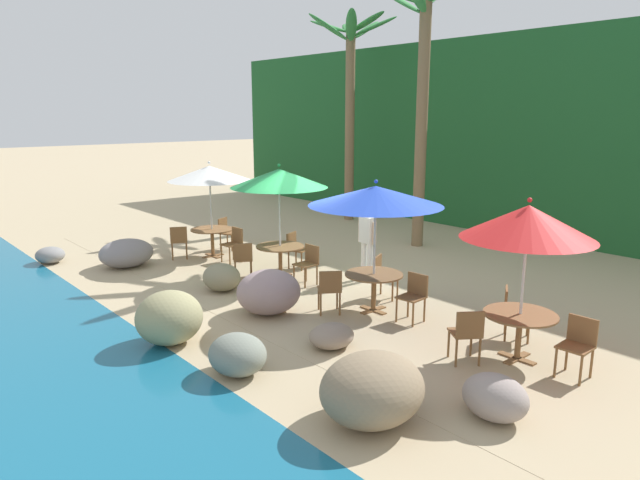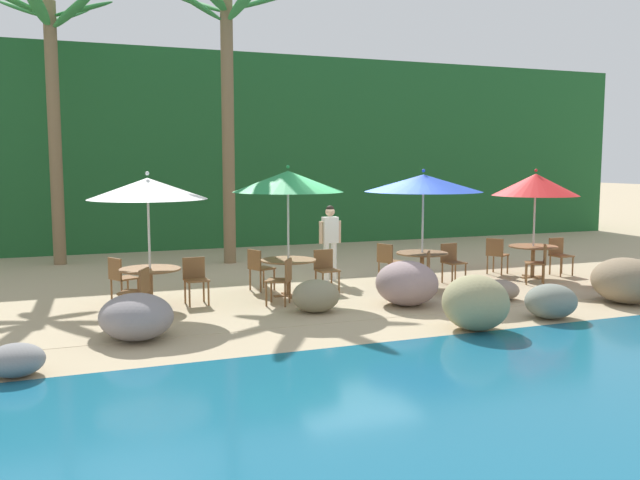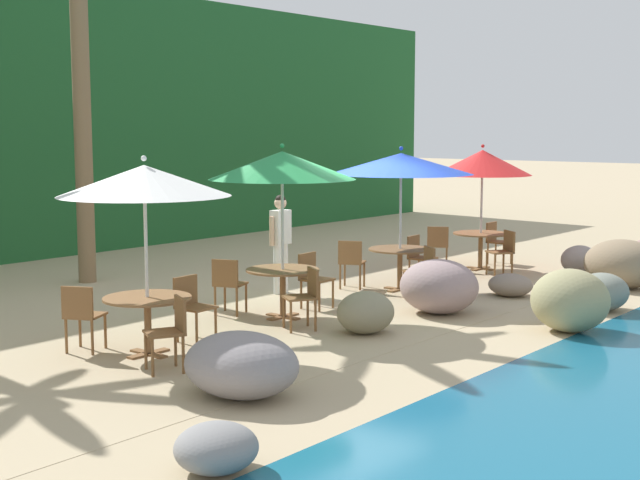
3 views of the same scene
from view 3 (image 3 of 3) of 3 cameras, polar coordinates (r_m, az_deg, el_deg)
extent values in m
plane|color=tan|center=(14.51, 0.82, -4.02)|extent=(120.00, 120.00, 0.00)
cube|color=tan|center=(14.51, 0.82, -4.01)|extent=(18.00, 5.20, 0.01)
cube|color=#1E5628|center=(21.08, -18.72, 7.30)|extent=(28.00, 2.40, 6.00)
ellipsoid|color=gray|center=(12.33, 2.95, -4.66)|extent=(0.86, 0.77, 0.59)
ellipsoid|color=gray|center=(13.72, 7.65, -2.97)|extent=(1.15, 1.23, 0.83)
ellipsoid|color=gray|center=(14.48, 17.64, -3.20)|extent=(0.91, 0.81, 0.59)
ellipsoid|color=gray|center=(15.34, 12.13, -2.84)|extent=(0.68, 0.77, 0.38)
ellipsoid|color=#877257|center=(16.65, 18.86, -1.45)|extent=(1.19, 1.36, 0.86)
ellipsoid|color=gray|center=(17.98, 16.34, -1.22)|extent=(0.84, 0.70, 0.56)
ellipsoid|color=gray|center=(9.49, -5.08, -7.98)|extent=(1.11, 1.31, 0.69)
ellipsoid|color=#9A9367|center=(12.85, 15.76, -3.75)|extent=(1.05, 1.09, 0.89)
ellipsoid|color=gray|center=(7.56, -6.68, -13.12)|extent=(0.72, 0.70, 0.41)
cylinder|color=silver|center=(11.19, -11.09, -1.57)|extent=(0.04, 0.04, 2.29)
cone|color=white|center=(11.08, -11.22, 3.77)|extent=(2.13, 2.13, 0.38)
sphere|color=white|center=(11.07, -11.25, 5.17)|extent=(0.07, 0.07, 0.07)
cube|color=brown|center=(11.42, -10.95, -7.18)|extent=(0.60, 0.12, 0.03)
cube|color=brown|center=(11.42, -10.95, -7.18)|extent=(0.12, 0.60, 0.03)
cylinder|color=brown|center=(11.33, -10.99, -5.44)|extent=(0.09, 0.09, 0.71)
cylinder|color=brown|center=(11.26, -11.04, -3.68)|extent=(1.10, 1.10, 0.03)
cylinder|color=brown|center=(11.94, -6.71, -5.43)|extent=(0.04, 0.04, 0.45)
cylinder|color=brown|center=(11.69, -7.93, -5.72)|extent=(0.04, 0.04, 0.45)
cylinder|color=brown|center=(12.18, -7.93, -5.19)|extent=(0.04, 0.04, 0.45)
cylinder|color=brown|center=(11.94, -9.15, -5.47)|extent=(0.04, 0.04, 0.45)
cube|color=brown|center=(11.88, -7.95, -4.32)|extent=(0.44, 0.44, 0.03)
cube|color=brown|center=(11.99, -8.64, -3.28)|extent=(0.42, 0.06, 0.42)
cylinder|color=brown|center=(11.97, -15.16, -5.60)|extent=(0.04, 0.04, 0.45)
cylinder|color=brown|center=(11.80, -13.62, -5.73)|extent=(0.04, 0.04, 0.45)
cylinder|color=brown|center=(11.66, -15.98, -5.96)|extent=(0.04, 0.04, 0.45)
cylinder|color=brown|center=(11.49, -14.42, -6.10)|extent=(0.04, 0.04, 0.45)
cube|color=brown|center=(11.68, -14.83, -4.70)|extent=(0.56, 0.56, 0.03)
cube|color=brown|center=(11.47, -15.33, -3.94)|extent=(0.22, 0.39, 0.42)
cylinder|color=brown|center=(10.35, -10.70, -7.47)|extent=(0.04, 0.04, 0.45)
cylinder|color=brown|center=(10.69, -11.13, -7.01)|extent=(0.04, 0.04, 0.45)
cylinder|color=brown|center=(10.43, -8.77, -7.31)|extent=(0.04, 0.04, 0.45)
cylinder|color=brown|center=(10.77, -9.26, -6.86)|extent=(0.04, 0.04, 0.45)
cube|color=brown|center=(10.50, -9.99, -5.89)|extent=(0.56, 0.56, 0.03)
cube|color=brown|center=(10.51, -8.96, -4.78)|extent=(0.22, 0.39, 0.42)
cylinder|color=silver|center=(13.16, -2.42, 0.07)|extent=(0.04, 0.04, 2.38)
cone|color=#238E47|center=(13.07, -2.45, 4.82)|extent=(2.18, 2.18, 0.41)
sphere|color=#238E47|center=(13.06, -2.45, 6.07)|extent=(0.07, 0.07, 0.07)
cube|color=brown|center=(13.36, -2.40, -4.94)|extent=(0.60, 0.12, 0.03)
cube|color=brown|center=(13.36, -2.40, -4.94)|extent=(0.12, 0.60, 0.03)
cylinder|color=brown|center=(13.29, -2.40, -3.45)|extent=(0.09, 0.09, 0.71)
cylinder|color=brown|center=(13.23, -2.41, -1.94)|extent=(1.10, 1.10, 0.03)
cylinder|color=brown|center=(14.01, 0.84, -3.49)|extent=(0.04, 0.04, 0.45)
cylinder|color=brown|center=(13.73, -0.04, -3.71)|extent=(0.04, 0.04, 0.45)
cylinder|color=brown|center=(14.22, -0.33, -3.33)|extent=(0.04, 0.04, 0.45)
cylinder|color=brown|center=(13.94, -1.22, -3.55)|extent=(0.04, 0.04, 0.45)
cube|color=brown|center=(13.93, -0.19, -2.55)|extent=(0.44, 0.44, 0.03)
cube|color=brown|center=(14.02, -0.84, -1.68)|extent=(0.42, 0.06, 0.42)
cylinder|color=brown|center=(13.87, -6.13, -3.64)|extent=(0.04, 0.04, 0.45)
cylinder|color=brown|center=(13.73, -4.77, -3.74)|extent=(0.04, 0.04, 0.45)
cylinder|color=brown|center=(13.55, -6.75, -3.91)|extent=(0.04, 0.04, 0.45)
cylinder|color=brown|center=(13.40, -5.36, -4.01)|extent=(0.04, 0.04, 0.45)
cube|color=brown|center=(13.59, -5.77, -2.83)|extent=(0.54, 0.54, 0.03)
cube|color=brown|center=(13.38, -6.12, -2.15)|extent=(0.19, 0.40, 0.42)
cylinder|color=brown|center=(12.30, -1.88, -5.00)|extent=(0.04, 0.04, 0.45)
cylinder|color=brown|center=(12.64, -2.34, -4.67)|extent=(0.04, 0.04, 0.45)
cylinder|color=brown|center=(12.40, -0.29, -4.89)|extent=(0.04, 0.04, 0.45)
cylinder|color=brown|center=(12.74, -0.79, -4.57)|extent=(0.04, 0.04, 0.45)
cube|color=brown|center=(12.47, -1.33, -3.71)|extent=(0.58, 0.58, 0.03)
cube|color=brown|center=(12.49, -0.46, -2.77)|extent=(0.25, 0.38, 0.42)
cylinder|color=silver|center=(15.47, 5.18, 0.99)|extent=(0.04, 0.04, 2.32)
cone|color=blue|center=(15.39, 5.23, 4.91)|extent=(2.49, 2.49, 0.36)
sphere|color=blue|center=(15.38, 5.24, 5.89)|extent=(0.07, 0.07, 0.07)
cube|color=brown|center=(15.63, 5.13, -3.18)|extent=(0.60, 0.12, 0.03)
cube|color=brown|center=(15.63, 5.13, -3.18)|extent=(0.12, 0.60, 0.03)
cylinder|color=brown|center=(15.57, 5.15, -1.89)|extent=(0.09, 0.09, 0.71)
cylinder|color=brown|center=(15.52, 5.16, -0.60)|extent=(1.10, 1.10, 0.03)
cylinder|color=brown|center=(16.41, 7.45, -1.97)|extent=(0.04, 0.04, 0.45)
cylinder|color=brown|center=(16.09, 6.87, -2.14)|extent=(0.04, 0.04, 0.45)
cylinder|color=brown|center=(16.57, 6.35, -1.87)|extent=(0.04, 0.04, 0.45)
cylinder|color=brown|center=(16.26, 5.76, -2.03)|extent=(0.04, 0.04, 0.45)
cube|color=brown|center=(16.30, 6.62, -1.17)|extent=(0.46, 0.46, 0.03)
cube|color=brown|center=(16.36, 6.01, -0.44)|extent=(0.42, 0.07, 0.42)
cylinder|color=brown|center=(15.96, 1.60, -2.17)|extent=(0.04, 0.04, 0.45)
cylinder|color=brown|center=(15.89, 2.85, -2.22)|extent=(0.04, 0.04, 0.45)
cylinder|color=brown|center=(15.62, 1.31, -2.38)|extent=(0.04, 0.04, 0.45)
cylinder|color=brown|center=(15.54, 2.59, -2.43)|extent=(0.04, 0.04, 0.45)
cube|color=brown|center=(15.71, 2.09, -1.44)|extent=(0.56, 0.56, 0.03)
cube|color=brown|center=(15.49, 1.94, -0.83)|extent=(0.21, 0.39, 0.42)
cylinder|color=brown|center=(14.59, 5.91, -3.10)|extent=(0.04, 0.04, 0.45)
cylinder|color=brown|center=(14.92, 5.41, -2.87)|extent=(0.04, 0.04, 0.45)
cylinder|color=brown|center=(14.72, 7.21, -3.03)|extent=(0.04, 0.04, 0.45)
cylinder|color=brown|center=(15.04, 6.68, -2.80)|extent=(0.04, 0.04, 0.45)
cube|color=brown|center=(14.78, 6.31, -2.03)|extent=(0.58, 0.58, 0.03)
cube|color=brown|center=(14.82, 7.04, -1.25)|extent=(0.27, 0.37, 0.42)
cylinder|color=silver|center=(18.02, 10.32, 1.67)|extent=(0.04, 0.04, 2.25)
cone|color=red|center=(17.95, 10.39, 4.92)|extent=(1.95, 1.95, 0.50)
sphere|color=red|center=(17.94, 10.41, 5.96)|extent=(0.07, 0.07, 0.07)
cube|color=brown|center=(18.16, 10.24, -1.81)|extent=(0.60, 0.12, 0.03)
cube|color=brown|center=(18.16, 10.24, -1.81)|extent=(0.12, 0.60, 0.03)
cylinder|color=brown|center=(18.10, 10.26, -0.70)|extent=(0.09, 0.09, 0.71)
cylinder|color=brown|center=(18.06, 10.29, 0.41)|extent=(1.10, 1.10, 0.03)
cylinder|color=brown|center=(18.96, 12.18, -0.84)|extent=(0.04, 0.04, 0.45)
cylinder|color=brown|center=(18.64, 11.70, -0.96)|extent=(0.04, 0.04, 0.45)
cylinder|color=brown|center=(19.11, 11.21, -0.75)|extent=(0.04, 0.04, 0.45)
cylinder|color=brown|center=(18.80, 10.72, -0.87)|extent=(0.04, 0.04, 0.45)
cube|color=brown|center=(18.84, 11.47, -0.13)|extent=(0.43, 0.43, 0.03)
cube|color=brown|center=(18.91, 10.95, 0.50)|extent=(0.42, 0.05, 0.42)
cylinder|color=brown|center=(18.29, 7.01, -1.02)|extent=(0.04, 0.04, 0.45)
cylinder|color=brown|center=(18.29, 8.13, -1.04)|extent=(0.04, 0.04, 0.45)
cylinder|color=brown|center=(17.94, 6.99, -1.18)|extent=(0.04, 0.04, 0.45)
cylinder|color=brown|center=(17.94, 8.13, -1.20)|extent=(0.04, 0.04, 0.45)
cube|color=brown|center=(18.08, 7.58, -0.36)|extent=(0.58, 0.58, 0.03)
cube|color=brown|center=(17.86, 7.58, 0.18)|extent=(0.25, 0.38, 0.42)
cylinder|color=brown|center=(17.13, 11.16, -1.66)|extent=(0.04, 0.04, 0.45)
cylinder|color=brown|center=(17.45, 10.65, -1.49)|extent=(0.04, 0.04, 0.45)
cylinder|color=brown|center=(17.29, 12.23, -1.61)|extent=(0.04, 0.04, 0.45)
cylinder|color=brown|center=(17.60, 11.70, -1.44)|extent=(0.04, 0.04, 0.45)
cube|color=brown|center=(17.33, 11.46, -0.76)|extent=(0.59, 0.59, 0.03)
cube|color=brown|center=(17.40, 12.06, -0.10)|extent=(0.27, 0.36, 0.42)
cylinder|color=brown|center=(16.74, -15.07, 9.14)|extent=(0.32, 0.32, 6.92)
cylinder|color=white|center=(15.15, -2.76, -1.90)|extent=(0.13, 0.13, 0.86)
cylinder|color=white|center=(15.29, -2.31, -1.81)|extent=(0.13, 0.13, 0.86)
cube|color=silver|center=(15.12, -2.55, 0.84)|extent=(0.34, 0.20, 0.58)
cylinder|color=#D6AD89|center=(14.97, -3.12, 0.58)|extent=(0.08, 0.08, 0.50)
cylinder|color=#D6AD89|center=(15.29, -1.99, 0.72)|extent=(0.08, 0.08, 0.50)
sphere|color=#D6AD89|center=(15.08, -2.56, 2.39)|extent=(0.21, 0.21, 0.21)
sphere|color=black|center=(15.08, -2.56, 2.58)|extent=(0.18, 0.18, 0.18)
camera|label=1|loc=(19.81, 36.67, 8.32)|focal=31.88mm
camera|label=2|loc=(6.68, 75.68, 0.37)|focal=38.35mm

